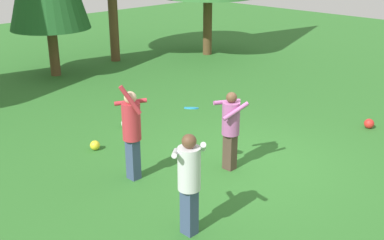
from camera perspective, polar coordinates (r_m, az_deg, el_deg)
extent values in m
plane|color=#2D6B28|center=(9.67, 6.50, -5.18)|extent=(40.00, 40.00, 0.00)
cube|color=#38476B|center=(8.94, -7.05, -4.64)|extent=(0.19, 0.22, 0.80)
cylinder|color=#B72D38|center=(8.65, -7.26, -0.16)|extent=(0.34, 0.34, 0.70)
sphere|color=beige|center=(8.50, -7.40, 2.68)|extent=(0.23, 0.23, 0.23)
cylinder|color=#B72D38|center=(8.73, -7.35, 2.15)|extent=(0.52, 0.43, 0.13)
cylinder|color=#B72D38|center=(8.30, -7.41, 2.38)|extent=(0.35, 0.30, 0.54)
cube|color=#4C382D|center=(9.28, 4.55, -3.77)|extent=(0.19, 0.22, 0.73)
cylinder|color=#A85693|center=(9.02, 4.67, 0.20)|extent=(0.34, 0.34, 0.64)
sphere|color=brown|center=(8.88, 4.75, 2.70)|extent=(0.21, 0.21, 0.21)
cylinder|color=#A85693|center=(8.78, 5.26, 1.06)|extent=(0.50, 0.29, 0.32)
cylinder|color=#A85693|center=(9.10, 4.19, 2.18)|extent=(0.53, 0.30, 0.09)
cube|color=#38476B|center=(7.30, -0.33, -10.85)|extent=(0.19, 0.22, 0.76)
cylinder|color=silver|center=(6.95, -0.35, -5.82)|extent=(0.34, 0.34, 0.67)
sphere|color=brown|center=(6.77, -0.35, -2.57)|extent=(0.22, 0.22, 0.22)
cylinder|color=silver|center=(6.85, -2.03, -3.97)|extent=(0.46, 0.45, 0.24)
cylinder|color=silver|center=(6.81, 1.33, -3.25)|extent=(0.44, 0.42, 0.35)
cylinder|color=#2393D1|center=(8.62, -0.08, 1.44)|extent=(0.38, 0.38, 0.10)
sphere|color=red|center=(12.09, 20.41, -0.40)|extent=(0.24, 0.24, 0.24)
sphere|color=white|center=(11.41, -7.80, -0.38)|extent=(0.27, 0.27, 0.27)
sphere|color=yellow|center=(10.38, -11.53, -2.98)|extent=(0.21, 0.21, 0.21)
cylinder|color=brown|center=(18.59, 1.90, 13.89)|extent=(0.34, 0.34, 3.99)
cylinder|color=brown|center=(17.77, -9.44, 12.70)|extent=(0.34, 0.34, 3.62)
cylinder|color=brown|center=(16.23, -16.42, 9.97)|extent=(0.33, 0.33, 2.81)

